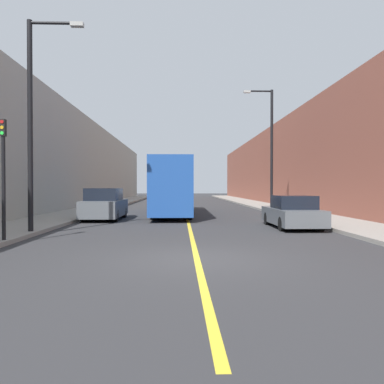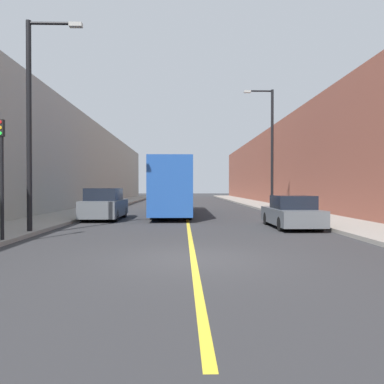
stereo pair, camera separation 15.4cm
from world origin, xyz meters
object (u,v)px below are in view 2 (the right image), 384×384
object	(u,v)px
car_right_near	(292,213)
street_lamp_right	(270,144)
bus	(173,187)
parked_suv_left	(105,205)
traffic_light	(2,174)
street_lamp_left	(33,114)

from	to	relation	value
car_right_near	street_lamp_right	xyz separation A→B (m)	(1.38, 10.14, 4.38)
bus	street_lamp_right	bearing A→B (deg)	14.44
car_right_near	street_lamp_right	distance (m)	11.13
bus	parked_suv_left	size ratio (longest dim) A/B	2.56
parked_suv_left	traffic_light	size ratio (longest dim) A/B	1.22
bus	parked_suv_left	distance (m)	5.44
traffic_light	bus	bearing A→B (deg)	68.12
bus	street_lamp_left	world-z (taller)	street_lamp_left
car_right_near	traffic_light	bearing A→B (deg)	-156.63
bus	street_lamp_left	distance (m)	12.13
car_right_near	street_lamp_right	bearing A→B (deg)	82.23
street_lamp_left	traffic_light	size ratio (longest dim) A/B	2.09
street_lamp_left	traffic_light	bearing A→B (deg)	-91.37
bus	car_right_near	world-z (taller)	bus
street_lamp_right	bus	bearing A→B (deg)	-165.56
parked_suv_left	car_right_near	world-z (taller)	parked_suv_left
traffic_light	car_right_near	bearing A→B (deg)	23.37
street_lamp_right	traffic_light	size ratio (longest dim) A/B	2.25
parked_suv_left	traffic_light	xyz separation A→B (m)	(-1.41, -9.32, 1.46)
car_right_near	street_lamp_right	size ratio (longest dim) A/B	0.50
car_right_near	traffic_light	size ratio (longest dim) A/B	1.11
parked_suv_left	bus	bearing A→B (deg)	44.16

